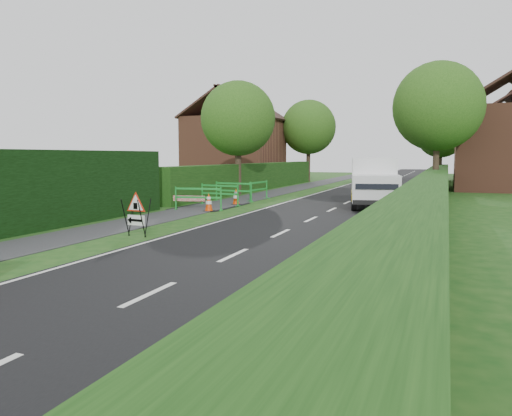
# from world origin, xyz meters

# --- Properties ---
(ground) EXTENTS (120.00, 120.00, 0.00)m
(ground) POSITION_xyz_m (0.00, 0.00, 0.00)
(ground) COLOR #144212
(ground) RESTS_ON ground
(road_surface) EXTENTS (6.00, 90.00, 0.02)m
(road_surface) POSITION_xyz_m (2.50, 35.00, 0.00)
(road_surface) COLOR black
(road_surface) RESTS_ON ground
(footpath) EXTENTS (2.00, 90.00, 0.02)m
(footpath) POSITION_xyz_m (-3.00, 35.00, 0.01)
(footpath) COLOR #2D2D30
(footpath) RESTS_ON ground
(hedge_west_far) EXTENTS (1.00, 24.00, 1.80)m
(hedge_west_far) POSITION_xyz_m (-5.00, 22.00, 0.00)
(hedge_west_far) COLOR #14380F
(hedge_west_far) RESTS_ON ground
(hedge_east) EXTENTS (1.20, 50.00, 1.50)m
(hedge_east) POSITION_xyz_m (6.50, 16.00, 0.00)
(hedge_east) COLOR #14380F
(hedge_east) RESTS_ON ground
(house_west) EXTENTS (7.50, 7.40, 7.88)m
(house_west) POSITION_xyz_m (-10.00, 30.00, 2.90)
(house_west) COLOR brown
(house_west) RESTS_ON ground
(house_east_a) EXTENTS (7.50, 7.40, 7.88)m
(house_east_a) POSITION_xyz_m (11.00, 28.00, 2.90)
(house_east_a) COLOR brown
(house_east_a) RESTS_ON ground
(house_east_b) EXTENTS (7.50, 7.40, 7.88)m
(house_east_b) POSITION_xyz_m (12.00, 42.00, 2.90)
(house_east_b) COLOR brown
(house_east_b) RESTS_ON ground
(tree_nw) EXTENTS (4.40, 4.40, 6.70)m
(tree_nw) POSITION_xyz_m (-4.60, 18.00, 4.48)
(tree_nw) COLOR #2D2116
(tree_nw) RESTS_ON ground
(tree_ne) EXTENTS (5.20, 5.20, 7.79)m
(tree_ne) POSITION_xyz_m (6.40, 22.00, 5.17)
(tree_ne) COLOR #2D2116
(tree_ne) RESTS_ON ground
(tree_fw) EXTENTS (4.80, 4.80, 7.24)m
(tree_fw) POSITION_xyz_m (-4.60, 34.00, 4.83)
(tree_fw) COLOR #2D2116
(tree_fw) RESTS_ON ground
(tree_fe) EXTENTS (4.20, 4.20, 6.33)m
(tree_fe) POSITION_xyz_m (6.40, 38.00, 4.22)
(tree_fe) COLOR #2D2116
(tree_fe) RESTS_ON ground
(triangle_sign) EXTENTS (0.81, 0.81, 1.09)m
(triangle_sign) POSITION_xyz_m (-1.19, 2.46, 0.76)
(triangle_sign) COLOR black
(triangle_sign) RESTS_ON ground
(works_van) EXTENTS (2.76, 5.15, 2.23)m
(works_van) POSITION_xyz_m (3.99, 13.30, 1.18)
(works_van) COLOR silver
(works_van) RESTS_ON ground
(traffic_cone_0) EXTENTS (0.38, 0.38, 0.79)m
(traffic_cone_0) POSITION_xyz_m (4.58, 11.63, 0.39)
(traffic_cone_0) COLOR black
(traffic_cone_0) RESTS_ON ground
(traffic_cone_1) EXTENTS (0.38, 0.38, 0.79)m
(traffic_cone_1) POSITION_xyz_m (4.77, 13.23, 0.39)
(traffic_cone_1) COLOR black
(traffic_cone_1) RESTS_ON ground
(traffic_cone_2) EXTENTS (0.38, 0.38, 0.79)m
(traffic_cone_2) POSITION_xyz_m (4.98, 15.94, 0.39)
(traffic_cone_2) COLOR black
(traffic_cone_2) RESTS_ON ground
(traffic_cone_3) EXTENTS (0.38, 0.38, 0.79)m
(traffic_cone_3) POSITION_xyz_m (-2.17, 9.13, 0.39)
(traffic_cone_3) COLOR black
(traffic_cone_3) RESTS_ON ground
(traffic_cone_4) EXTENTS (0.38, 0.38, 0.79)m
(traffic_cone_4) POSITION_xyz_m (-2.24, 12.16, 0.39)
(traffic_cone_4) COLOR black
(traffic_cone_4) RESTS_ON ground
(ped_barrier_0) EXTENTS (2.09, 0.70, 1.00)m
(ped_barrier_0) POSITION_xyz_m (-2.79, 9.38, 0.63)
(ped_barrier_0) COLOR #198D2D
(ped_barrier_0) RESTS_ON ground
(ped_barrier_1) EXTENTS (2.09, 0.67, 1.00)m
(ped_barrier_1) POSITION_xyz_m (-2.84, 11.63, 0.63)
(ped_barrier_1) COLOR #198D2D
(ped_barrier_1) RESTS_ON ground
(ped_barrier_2) EXTENTS (2.08, 0.53, 1.00)m
(ped_barrier_2) POSITION_xyz_m (-3.01, 13.64, 0.63)
(ped_barrier_2) COLOR #198D2D
(ped_barrier_2) RESTS_ON ground
(ped_barrier_3) EXTENTS (0.52, 2.08, 1.00)m
(ped_barrier_3) POSITION_xyz_m (-2.15, 14.96, 0.63)
(ped_barrier_3) COLOR #198D2D
(ped_barrier_3) RESTS_ON ground
(redwhite_plank) EXTENTS (1.50, 0.17, 0.25)m
(redwhite_plank) POSITION_xyz_m (-3.46, 9.80, 0.00)
(redwhite_plank) COLOR red
(redwhite_plank) RESTS_ON ground
(hatchback_car) EXTENTS (2.30, 4.27, 1.38)m
(hatchback_car) POSITION_xyz_m (2.37, 27.98, 0.69)
(hatchback_car) COLOR white
(hatchback_car) RESTS_ON ground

